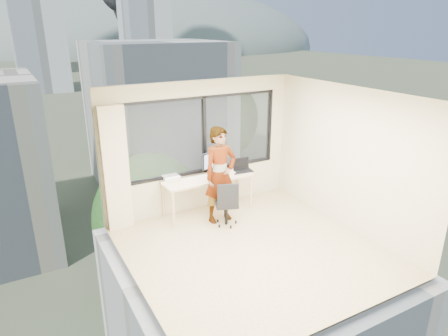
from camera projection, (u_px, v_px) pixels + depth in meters
floor at (253, 249)px, 6.73m from camera, size 4.00×4.00×0.01m
ceiling at (257, 95)px, 5.85m from camera, size 4.00×4.00×0.01m
wall_front at (349, 232)px, 4.64m from camera, size 4.00×0.01×2.60m
wall_left at (131, 204)px, 5.38m from camera, size 0.01×4.00×2.60m
wall_right at (347, 158)px, 7.20m from camera, size 0.01×4.00×2.60m
window_wall at (202, 135)px, 7.88m from camera, size 3.30×0.16×1.55m
curtain at (116, 169)px, 7.10m from camera, size 0.45×0.14×2.30m
desk at (208, 195)px, 7.97m from camera, size 1.80×0.60×0.75m
chair at (226, 202)px, 7.43m from camera, size 0.60×0.60×0.91m
person at (220, 175)px, 7.47m from camera, size 0.71×0.50×1.85m
monitor at (212, 163)px, 7.87m from camera, size 0.51×0.23×0.50m
game_console at (171, 177)px, 7.73m from camera, size 0.30×0.25×0.07m
laptop at (244, 166)px, 8.13m from camera, size 0.39×0.40×0.23m
cellphone at (237, 174)px, 8.01m from camera, size 0.13×0.09×0.01m
pen_cup at (225, 173)px, 7.94m from camera, size 0.09×0.09×0.10m
handbag at (237, 163)px, 8.34m from camera, size 0.27×0.14×0.21m
exterior_ground at (15, 93)px, 110.21m from camera, size 400.00×400.00×0.04m
near_bldg_b at (159, 114)px, 45.51m from camera, size 14.00×13.00×16.00m
near_bldg_c at (336, 140)px, 46.52m from camera, size 12.00×10.00×10.00m
far_tower_b at (38, 36)px, 108.81m from camera, size 13.00×13.00×30.00m
far_tower_c at (146, 39)px, 142.87m from camera, size 15.00×15.00×26.00m
hill_b at (140, 49)px, 320.55m from camera, size 300.00×220.00×96.00m
tree_b at (153, 233)px, 26.57m from camera, size 7.60×7.60×9.00m
tree_c at (226, 126)px, 52.74m from camera, size 8.40×8.40×10.00m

